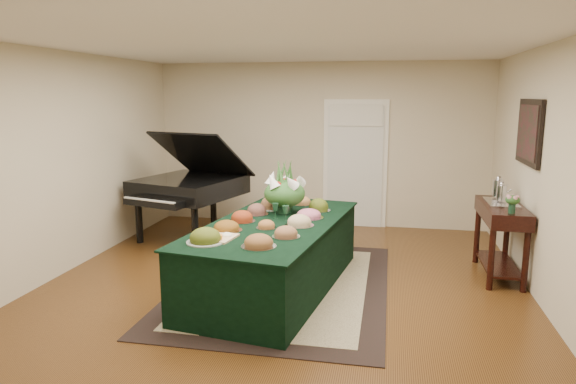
% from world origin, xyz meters
% --- Properties ---
extents(ground, '(6.00, 6.00, 0.00)m').
position_xyz_m(ground, '(0.00, 0.00, 0.00)').
color(ground, '#311B0B').
rests_on(ground, ground).
extents(area_rug, '(2.36, 3.30, 0.01)m').
position_xyz_m(area_rug, '(0.00, 0.03, 0.01)').
color(area_rug, black).
rests_on(area_rug, ground).
extents(kitchen_doorway, '(1.05, 0.07, 2.10)m').
position_xyz_m(kitchen_doorway, '(0.60, 2.97, 1.02)').
color(kitchen_doorway, white).
rests_on(kitchen_doorway, ground).
extents(buffet_table, '(1.67, 2.90, 0.78)m').
position_xyz_m(buffet_table, '(-0.08, -0.09, 0.39)').
color(buffet_table, black).
rests_on(buffet_table, ground).
extents(food_platters, '(1.20, 2.32, 0.12)m').
position_xyz_m(food_platters, '(-0.12, -0.10, 0.83)').
color(food_platters, silver).
rests_on(food_platters, buffet_table).
extents(cutting_board, '(0.39, 0.39, 0.10)m').
position_xyz_m(cutting_board, '(-0.49, -0.83, 0.81)').
color(cutting_board, tan).
rests_on(cutting_board, buffet_table).
extents(green_goblets, '(0.22, 0.18, 0.18)m').
position_xyz_m(green_goblets, '(-0.04, 0.04, 0.87)').
color(green_goblets, '#153421').
rests_on(green_goblets, buffet_table).
extents(floral_centerpiece, '(0.51, 0.51, 0.51)m').
position_xyz_m(floral_centerpiece, '(-0.06, 0.37, 1.08)').
color(floral_centerpiece, '#153421').
rests_on(floral_centerpiece, buffet_table).
extents(grand_piano, '(1.75, 1.85, 1.65)m').
position_xyz_m(grand_piano, '(-1.80, 1.70, 0.81)').
color(grand_piano, black).
rests_on(grand_piano, ground).
extents(wicker_basket, '(0.39, 0.39, 0.25)m').
position_xyz_m(wicker_basket, '(-0.96, 1.19, 0.12)').
color(wicker_basket, '#A47942').
rests_on(wicker_basket, ground).
extents(mahogany_sideboard, '(0.45, 1.17, 0.89)m').
position_xyz_m(mahogany_sideboard, '(2.50, 0.84, 0.68)').
color(mahogany_sideboard, black).
rests_on(mahogany_sideboard, ground).
extents(tea_service, '(0.34, 0.58, 0.30)m').
position_xyz_m(tea_service, '(2.50, 1.05, 1.00)').
color(tea_service, silver).
rests_on(tea_service, mahogany_sideboard).
extents(pink_bouquet, '(0.17, 0.17, 0.22)m').
position_xyz_m(pink_bouquet, '(2.50, 0.38, 1.03)').
color(pink_bouquet, '#153421').
rests_on(pink_bouquet, mahogany_sideboard).
extents(wall_painting, '(0.05, 0.95, 0.75)m').
position_xyz_m(wall_painting, '(2.72, 0.84, 1.75)').
color(wall_painting, black).
rests_on(wall_painting, ground).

